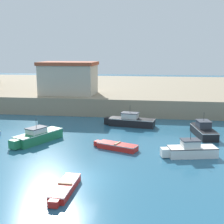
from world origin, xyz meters
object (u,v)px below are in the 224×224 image
at_px(motorboat_white_5, 190,150).
at_px(harbor_shed_near_wharf, 69,78).
at_px(motorboat_black_1, 131,121).
at_px(motorboat_green_4, 37,136).
at_px(dinghy_red_2, 116,146).
at_px(dinghy_red_6, 65,188).
at_px(motorboat_black_0, 203,130).

distance_m(motorboat_white_5, harbor_shed_near_wharf, 25.89).
relative_size(motorboat_black_1, motorboat_white_5, 1.27).
relative_size(motorboat_green_4, motorboat_white_5, 1.20).
xyz_separation_m(motorboat_black_1, motorboat_white_5, (6.06, -10.31, -0.05)).
distance_m(dinghy_red_2, motorboat_green_4, 8.16).
bearing_deg(harbor_shed_near_wharf, dinghy_red_6, -74.63).
distance_m(motorboat_black_0, dinghy_red_6, 18.67).
distance_m(motorboat_black_0, motorboat_black_1, 8.74).
xyz_separation_m(motorboat_white_5, harbor_shed_near_wharf, (-16.36, 19.59, 4.36)).
bearing_deg(harbor_shed_near_wharf, motorboat_black_0, -34.36).
relative_size(motorboat_green_4, dinghy_red_6, 1.38).
bearing_deg(dinghy_red_6, motorboat_white_5, 43.52).
relative_size(motorboat_black_0, dinghy_red_6, 1.31).
bearing_deg(motorboat_black_0, dinghy_red_2, -145.61).
xyz_separation_m(motorboat_black_0, dinghy_red_6, (-10.73, -15.28, -0.33)).
bearing_deg(harbor_shed_near_wharf, dinghy_red_2, -62.10).
bearing_deg(motorboat_green_4, dinghy_red_6, -60.34).
xyz_separation_m(dinghy_red_6, harbor_shed_near_wharf, (-7.66, 27.85, 4.65)).
height_order(motorboat_black_0, motorboat_black_1, motorboat_black_0).
bearing_deg(dinghy_red_2, motorboat_black_0, 34.39).
height_order(dinghy_red_2, motorboat_white_5, motorboat_white_5).
xyz_separation_m(motorboat_black_1, motorboat_green_4, (-8.60, -8.11, -0.02)).
bearing_deg(harbor_shed_near_wharf, motorboat_black_1, -42.03).
distance_m(motorboat_black_1, motorboat_green_4, 11.82).
xyz_separation_m(motorboat_black_0, motorboat_black_1, (-8.09, 3.29, 0.01)).
distance_m(motorboat_black_0, motorboat_green_4, 17.37).
relative_size(dinghy_red_2, motorboat_green_4, 0.73).
bearing_deg(dinghy_red_2, motorboat_green_4, 172.37).
bearing_deg(dinghy_red_2, motorboat_black_1, 86.77).
distance_m(dinghy_red_2, dinghy_red_6, 9.62).
relative_size(motorboat_black_0, motorboat_green_4, 0.95).
height_order(motorboat_black_1, harbor_shed_near_wharf, harbor_shed_near_wharf).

